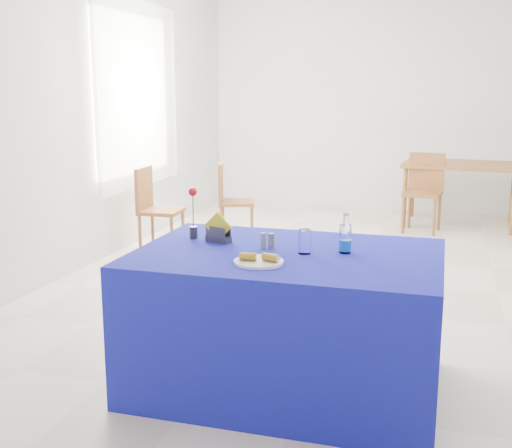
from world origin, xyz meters
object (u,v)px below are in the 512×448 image
Objects in this scene: water_bottle at (345,240)px; plate at (259,262)px; blue_table at (287,320)px; chair_win_b at (230,196)px; oak_table at (461,169)px; chair_bg_left at (424,186)px; chair_win_a at (154,204)px.

plate is at bearing -138.43° from water_bottle.
blue_table is 3.53m from chair_win_b.
plate is 0.18× the size of oak_table.
blue_table is 4.36m from chair_bg_left.
oak_table is at bearing 81.83° from water_bottle.
blue_table is 7.44× the size of water_bottle.
oak_table is at bearing -73.71° from chair_win_b.
chair_win_b is (-1.34, 3.50, -0.28)m from plate.
water_bottle is at bearing -168.06° from chair_win_b.
water_bottle is at bearing 13.41° from blue_table.
chair_win_a is (-2.54, -1.81, -0.02)m from chair_bg_left.
plate is 0.16× the size of blue_table.
chair_bg_left is at bearing 82.54° from blue_table.
blue_table is at bearing 72.46° from plate.
chair_win_b is at bearing -40.83° from chair_win_a.
chair_win_a is at bearing -136.09° from chair_bg_left.
chair_win_a reaches higher than oak_table.
oak_table is at bearing 78.53° from blue_table.
water_bottle is (0.38, 0.33, 0.06)m from plate.
chair_bg_left reaches higher than chair_win_a.
chair_bg_left is (0.27, 4.25, -0.31)m from water_bottle.
plate is 1.15× the size of water_bottle.
plate is 3.36m from chair_win_a.
chair_bg_left is at bearing -77.82° from chair_win_b.
oak_table is at bearing -56.11° from chair_win_a.
chair_bg_left is 1.04× the size of chair_win_a.
oak_table is 0.63m from chair_bg_left.
chair_win_b is at bearing -147.20° from oak_table.
plate is 4.63m from chair_bg_left.
plate is 5.14m from oak_table.
plate reaches higher than blue_table.
oak_table is 1.60× the size of chair_win_a.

